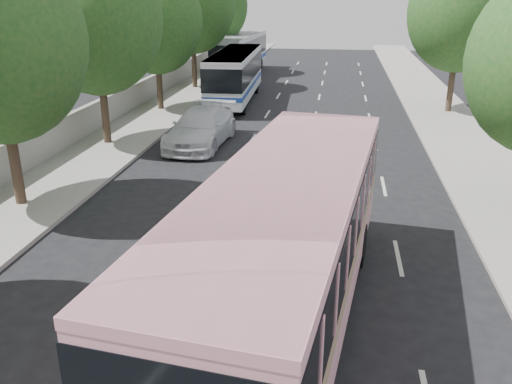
% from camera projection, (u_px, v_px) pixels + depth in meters
% --- Properties ---
extents(ground, '(120.00, 120.00, 0.00)m').
position_uv_depth(ground, '(225.00, 326.00, 12.26)').
color(ground, black).
rests_on(ground, ground).
extents(sidewalk_left, '(4.00, 90.00, 0.15)m').
position_uv_depth(sidewalk_left, '(152.00, 116.00, 31.92)').
color(sidewalk_left, '#9E998E').
rests_on(sidewalk_left, ground).
extents(sidewalk_right, '(4.00, 90.00, 0.12)m').
position_uv_depth(sidewalk_right, '(451.00, 127.00, 29.55)').
color(sidewalk_right, '#9E998E').
rests_on(sidewalk_right, ground).
extents(low_wall, '(0.30, 90.00, 1.50)m').
position_uv_depth(low_wall, '(122.00, 102.00, 31.88)').
color(low_wall, '#9E998E').
rests_on(low_wall, sidewalk_left).
extents(tree_left_c, '(6.00, 6.00, 9.35)m').
position_uv_depth(tree_left_c, '(96.00, 13.00, 24.19)').
color(tree_left_c, '#38281E').
rests_on(tree_left_c, ground).
extents(tree_left_d, '(5.52, 5.52, 8.60)m').
position_uv_depth(tree_left_d, '(156.00, 16.00, 31.75)').
color(tree_left_d, '#38281E').
rests_on(tree_left_d, ground).
extents(tree_left_f, '(5.88, 5.88, 9.16)m').
position_uv_depth(tree_left_f, '(214.00, 3.00, 46.44)').
color(tree_left_f, '#38281E').
rests_on(tree_left_f, ground).
extents(tree_right_far, '(6.00, 6.00, 9.35)m').
position_uv_depth(tree_right_far, '(462.00, 8.00, 30.98)').
color(tree_right_far, '#38281E').
rests_on(tree_right_far, ground).
extents(pink_bus, '(4.35, 11.74, 3.66)m').
position_uv_depth(pink_bus, '(286.00, 235.00, 11.44)').
color(pink_bus, pink).
rests_on(pink_bus, ground).
extents(pink_taxi, '(2.28, 4.49, 1.47)m').
position_uv_depth(pink_taxi, '(291.00, 207.00, 17.02)').
color(pink_taxi, '#D11286').
rests_on(pink_taxi, ground).
extents(white_pickup, '(2.76, 6.10, 1.73)m').
position_uv_depth(white_pickup, '(201.00, 127.00, 26.12)').
color(white_pickup, silver).
rests_on(white_pickup, ground).
extents(tour_coach_front, '(2.83, 11.07, 3.29)m').
position_uv_depth(tour_coach_front, '(235.00, 72.00, 35.68)').
color(tour_coach_front, silver).
rests_on(tour_coach_front, ground).
extents(tour_coach_rear, '(3.04, 11.58, 3.43)m').
position_uv_depth(tour_coach_rear, '(240.00, 51.00, 46.95)').
color(tour_coach_rear, silver).
rests_on(tour_coach_rear, ground).
extents(taxi_roof_sign, '(0.57, 0.25, 0.18)m').
position_uv_depth(taxi_roof_sign, '(292.00, 182.00, 16.73)').
color(taxi_roof_sign, silver).
rests_on(taxi_roof_sign, pink_taxi).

